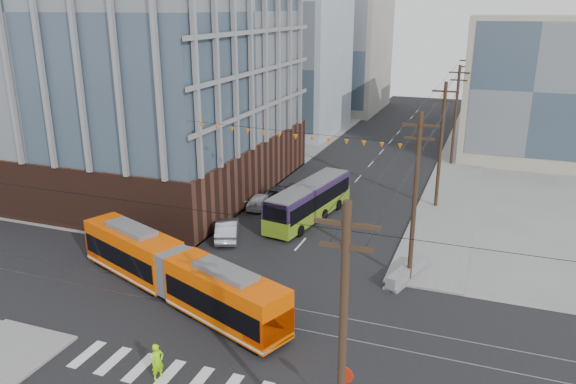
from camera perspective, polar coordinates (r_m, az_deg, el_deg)
name	(u,v)px	position (r m, az deg, el deg)	size (l,w,h in m)	color
ground	(212,345)	(30.75, -7.69, -15.14)	(160.00, 160.00, 0.00)	slate
office_building	(112,36)	(57.16, -17.43, 14.92)	(30.00, 25.00, 28.60)	#381E16
bg_bldg_nw_near	(276,66)	(80.48, -1.25, 12.68)	(18.00, 16.00, 18.00)	#8C99A5
bg_bldg_ne_near	(530,88)	(71.05, 23.38, 9.65)	(14.00, 14.00, 16.00)	gray
bg_bldg_nw_far	(336,50)	(98.33, 4.87, 14.22)	(16.00, 18.00, 20.00)	gray
bg_bldg_ne_far	(539,78)	(91.11, 24.16, 10.51)	(16.00, 16.00, 14.00)	#8C99A5
utility_pole_near	(342,350)	(20.38, 5.54, -15.66)	(0.30, 0.30, 11.00)	black
utility_pole_far	(465,97)	(79.34, 17.52, 9.22)	(0.30, 0.30, 11.00)	black
streetcar	(176,273)	(34.75, -11.35, -8.05)	(17.13, 2.41, 3.30)	#E04C00
city_bus	(309,201)	(46.48, 2.17, -0.93)	(2.40, 11.07, 3.14)	#2A193E
parked_car_silver	(227,229)	(43.10, -6.20, -3.75)	(1.61, 4.61, 1.52)	#A7AEBB
parked_car_white	(261,201)	(49.54, -2.77, -0.88)	(1.70, 4.19, 1.22)	#B9B9B9
parked_car_grey	(280,194)	(51.02, -0.85, -0.18)	(2.31, 5.02, 1.39)	#40414A
pedestrian	(158,362)	(28.34, -13.11, -16.46)	(0.67, 0.44, 1.84)	#97F90A
jersey_barrier	(406,273)	(37.59, 11.93, -8.02)	(1.01, 4.47, 0.89)	slate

